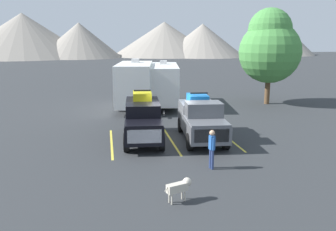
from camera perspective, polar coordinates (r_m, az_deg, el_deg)
ground_plane at (r=19.92m, az=0.28°, el=-3.71°), size 240.00×240.00×0.00m
pickup_truck_a at (r=19.40m, az=-4.11°, el=-0.41°), size 2.42×5.55×2.70m
pickup_truck_b at (r=19.54m, az=5.44°, el=-0.48°), size 2.50×5.40×2.54m
lot_stripe_a at (r=19.19m, az=-9.21°, el=-4.49°), size 0.12×5.50×0.01m
lot_stripe_b at (r=19.49m, az=0.51°, el=-4.06°), size 0.12×5.50×0.01m
lot_stripe_c at (r=20.33m, az=9.68°, el=-3.54°), size 0.12×5.50×0.01m
camper_trailer_a at (r=27.98m, az=-5.42°, el=5.27°), size 3.60×7.93×3.95m
camper_trailer_b at (r=29.05m, az=-0.73°, el=5.37°), size 3.43×8.65×3.73m
person_a at (r=15.17m, az=7.17°, el=-5.08°), size 0.24×0.38×1.73m
dog at (r=12.32m, az=2.06°, el=-11.48°), size 1.02×0.56×0.80m
tree_a at (r=31.11m, az=16.30°, el=10.74°), size 5.20×5.20×8.07m
mountain_ridge at (r=111.59m, az=-17.52°, el=12.46°), size 145.99×47.12×16.35m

